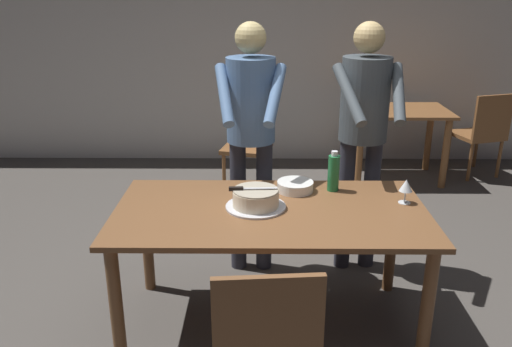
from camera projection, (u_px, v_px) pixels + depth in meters
The scene contains 14 objects.
ground_plane at pixel (269, 323), 3.18m from camera, with size 14.00×14.00×0.00m, color #4C4742.
back_wall at pixel (266, 41), 5.78m from camera, with size 10.00×0.12×2.70m, color silver.
main_dining_table at pixel (271, 226), 2.96m from camera, with size 1.75×0.92×0.75m.
cake_on_platter at pixel (256, 199), 2.93m from camera, with size 0.34×0.34×0.11m.
cake_knife at pixel (243, 189), 2.91m from camera, with size 0.27×0.04×0.02m.
plate_stack at pixel (295, 186), 3.18m from camera, with size 0.22×0.22×0.06m.
wine_glass_near at pixel (406, 186), 2.98m from camera, with size 0.08×0.08×0.14m.
water_bottle at pixel (334, 173), 3.16m from camera, with size 0.07×0.07×0.25m.
person_cutting_cake at pixel (251, 123), 3.45m from camera, with size 0.47×0.55×1.72m.
person_standing_beside at pixel (364, 122), 3.47m from camera, with size 0.47×0.56×1.72m.
chair_near_side at pixel (265, 344), 2.23m from camera, with size 0.47×0.47×0.90m.
background_table at pixel (398, 125), 5.37m from camera, with size 1.00×0.70×0.74m.
background_chair_0 at pixel (482, 131), 5.46m from camera, with size 0.55×0.55×0.90m.
background_chair_1 at pixel (254, 143), 5.07m from camera, with size 0.53×0.53×0.90m.
Camera 1 is at (-0.06, -2.68, 1.93)m, focal length 36.79 mm.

